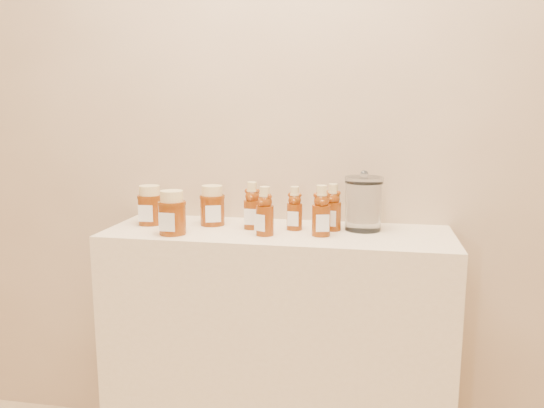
% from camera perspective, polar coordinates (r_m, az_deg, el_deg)
% --- Properties ---
extents(wall_back, '(3.50, 0.02, 2.70)m').
position_cam_1_polar(wall_back, '(2.00, 1.62, 11.09)').
color(wall_back, tan).
rests_on(wall_back, ground).
extents(display_table, '(1.20, 0.40, 0.90)m').
position_cam_1_polar(display_table, '(2.00, 0.56, -15.59)').
color(display_table, beige).
rests_on(display_table, ground).
extents(bear_bottle_back_left, '(0.07, 0.07, 0.19)m').
position_cam_1_polar(bear_bottle_back_left, '(1.87, -2.14, 0.18)').
color(bear_bottle_back_left, '#662708').
rests_on(bear_bottle_back_left, display_table).
extents(bear_bottle_back_mid, '(0.06, 0.06, 0.17)m').
position_cam_1_polar(bear_bottle_back_mid, '(1.85, 2.45, -0.16)').
color(bear_bottle_back_mid, '#662708').
rests_on(bear_bottle_back_mid, display_table).
extents(bear_bottle_back_right, '(0.08, 0.08, 0.18)m').
position_cam_1_polar(bear_bottle_back_right, '(1.85, 6.57, -0.02)').
color(bear_bottle_back_right, '#662708').
rests_on(bear_bottle_back_right, display_table).
extents(bear_bottle_front_left, '(0.08, 0.08, 0.19)m').
position_cam_1_polar(bear_bottle_front_left, '(1.77, -0.78, -0.42)').
color(bear_bottle_front_left, '#662708').
rests_on(bear_bottle_front_left, display_table).
extents(bear_bottle_front_right, '(0.08, 0.08, 0.19)m').
position_cam_1_polar(bear_bottle_front_right, '(1.77, 5.33, -0.36)').
color(bear_bottle_front_right, '#662708').
rests_on(bear_bottle_front_right, display_table).
extents(honey_jar_left, '(0.09, 0.09, 0.14)m').
position_cam_1_polar(honey_jar_left, '(1.99, -12.99, -0.11)').
color(honey_jar_left, '#662708').
rests_on(honey_jar_left, display_table).
extents(honey_jar_back, '(0.12, 0.12, 0.15)m').
position_cam_1_polar(honey_jar_back, '(1.94, -6.44, -0.14)').
color(honey_jar_back, '#662708').
rests_on(honey_jar_back, display_table).
extents(honey_jar_front, '(0.10, 0.10, 0.15)m').
position_cam_1_polar(honey_jar_front, '(1.81, -10.69, -0.91)').
color(honey_jar_front, '#662708').
rests_on(honey_jar_front, display_table).
extents(glass_canister, '(0.14, 0.14, 0.20)m').
position_cam_1_polar(glass_canister, '(1.87, 9.81, 0.29)').
color(glass_canister, white).
rests_on(glass_canister, display_table).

